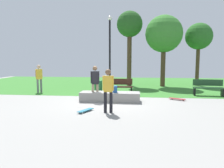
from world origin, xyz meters
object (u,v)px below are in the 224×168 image
skateboard_spare (177,99)px  park_bench_far_right (119,86)px  backpack_on_ledge (115,89)px  lamp_post (110,47)px  skater_performing_trick (108,88)px  concrete_ledge (110,97)px  skateboard_by_ledge (86,110)px  park_bench_center_lawn (208,87)px  skater_watching (95,81)px  tree_tall_oak (164,34)px  tree_young_birch (199,37)px  trash_bin (98,87)px  pedestrian_with_backpack (39,76)px  tree_leaning_ash (130,26)px

skateboard_spare → park_bench_far_right: bearing=153.8°
backpack_on_ledge → lamp_post: (-0.67, 3.50, 2.24)m
skater_performing_trick → skateboard_spare: (3.14, 2.87, -0.91)m
concrete_ledge → skateboard_spare: concrete_ledge is taller
concrete_ledge → skateboard_by_ledge: (-0.70, -2.17, -0.16)m
skateboard_by_ledge → park_bench_center_lawn: park_bench_center_lawn is taller
skater_watching → tree_tall_oak: size_ratio=0.32×
tree_young_birch → skateboard_spare: bearing=-113.2°
skateboard_spare → lamp_post: lamp_post is taller
skater_performing_trick → trash_bin: (-1.13, 4.22, -0.57)m
backpack_on_ledge → pedestrian_with_backpack: bearing=-122.6°
park_bench_center_lawn → lamp_post: size_ratio=0.34×
park_bench_far_right → tree_tall_oak: tree_tall_oak is taller
skater_watching → tree_tall_oak: (4.05, 6.27, 2.91)m
tree_leaning_ash → park_bench_center_lawn: bearing=-42.9°
skater_performing_trick → skateboard_by_ledge: (-0.89, 0.01, -0.91)m
concrete_ledge → skater_watching: size_ratio=1.67×
skater_performing_trick → lamp_post: 5.92m
skateboard_spare → trash_bin: size_ratio=0.99×
skater_performing_trick → tree_young_birch: (5.88, 9.24, 2.80)m
skateboard_by_ledge → tree_young_birch: bearing=53.7°
backpack_on_ledge → skater_performing_trick: bearing=-8.2°
backpack_on_ledge → trash_bin: bearing=-157.2°
skateboard_spare → tree_tall_oak: size_ratio=0.15×
trash_bin → tree_tall_oak: bearing=44.9°
tree_leaning_ash → tree_tall_oak: tree_leaning_ash is taller
pedestrian_with_backpack → backpack_on_ledge: bearing=-26.2°
park_bench_center_lawn → tree_leaning_ash: bearing=137.1°
skateboard_by_ledge → concrete_ledge: bearing=72.2°
skateboard_by_ledge → lamp_post: bearing=87.1°
backpack_on_ledge → tree_young_birch: (5.81, 7.16, 3.15)m
skater_watching → tree_tall_oak: bearing=57.1°
park_bench_far_right → tree_tall_oak: (3.06, 4.08, 3.43)m
pedestrian_with_backpack → tree_tall_oak: bearing=26.1°
skateboard_by_ledge → skateboard_spare: (4.03, 2.86, 0.00)m
backpack_on_ledge → lamp_post: size_ratio=0.07×
backpack_on_ledge → park_bench_far_right: 2.30m
tree_young_birch → backpack_on_ledge: bearing=-129.1°
lamp_post → backpack_on_ledge: bearing=-79.1°
pedestrian_with_backpack → skater_performing_trick: bearing=-42.7°
concrete_ledge → skater_watching: (-0.74, 0.01, 0.78)m
tree_young_birch → pedestrian_with_backpack: 12.09m
skater_performing_trick → tree_tall_oak: 9.48m
skater_performing_trick → skateboard_spare: skater_performing_trick is taller
backpack_on_ledge → park_bench_center_lawn: (5.06, 2.34, -0.14)m
tree_leaning_ash → park_bench_far_right: bearing=-96.4°
skateboard_by_ledge → skater_watching: bearing=91.0°
concrete_ledge → park_bench_far_right: (0.26, 2.20, 0.25)m
skater_performing_trick → park_bench_center_lawn: skater_performing_trick is taller
concrete_ledge → trash_bin: 2.25m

